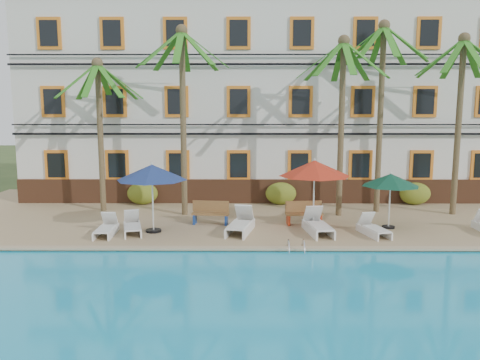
{
  "coord_description": "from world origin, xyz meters",
  "views": [
    {
      "loc": [
        -1.31,
        -15.94,
        4.8
      ],
      "look_at": [
        -1.41,
        3.0,
        2.0
      ],
      "focal_mm": 35.0,
      "sensor_mm": 36.0,
      "label": 1
    }
  ],
  "objects_px": {
    "palm_d": "(381,92)",
    "bench_right": "(304,213)",
    "palm_b": "(183,96)",
    "lounger_c": "(241,224)",
    "palm_e": "(460,100)",
    "umbrella_green": "(391,180)",
    "palm_c": "(342,102)",
    "umbrella_blue": "(152,173)",
    "bench_left": "(211,212)",
    "lounger_e": "(373,228)",
    "pool_ladder": "(296,250)",
    "palm_a": "(99,113)",
    "lounger_b": "(132,226)",
    "lounger_a": "(106,228)",
    "umbrella_red": "(314,169)",
    "lounger_d": "(318,225)"
  },
  "relations": [
    {
      "from": "palm_b",
      "to": "lounger_b",
      "type": "xyz_separation_m",
      "value": [
        -1.59,
        -3.18,
        -4.93
      ]
    },
    {
      "from": "lounger_c",
      "to": "bench_left",
      "type": "xyz_separation_m",
      "value": [
        -1.21,
        1.35,
        0.15
      ]
    },
    {
      "from": "umbrella_green",
      "to": "bench_left",
      "type": "xyz_separation_m",
      "value": [
        -7.03,
        0.63,
        -1.42
      ]
    },
    {
      "from": "palm_e",
      "to": "umbrella_green",
      "type": "distance_m",
      "value": 5.41
    },
    {
      "from": "palm_b",
      "to": "bench_right",
      "type": "distance_m",
      "value": 7.13
    },
    {
      "from": "lounger_c",
      "to": "lounger_e",
      "type": "height_order",
      "value": "lounger_c"
    },
    {
      "from": "palm_b",
      "to": "bench_right",
      "type": "relative_size",
      "value": 5.29
    },
    {
      "from": "palm_d",
      "to": "umbrella_green",
      "type": "distance_m",
      "value": 4.64
    },
    {
      "from": "bench_right",
      "to": "palm_e",
      "type": "bearing_deg",
      "value": 15.24
    },
    {
      "from": "umbrella_green",
      "to": "lounger_e",
      "type": "bearing_deg",
      "value": -130.11
    },
    {
      "from": "lounger_b",
      "to": "bench_left",
      "type": "relative_size",
      "value": 1.18
    },
    {
      "from": "lounger_a",
      "to": "bench_right",
      "type": "distance_m",
      "value": 7.74
    },
    {
      "from": "lounger_a",
      "to": "bench_left",
      "type": "bearing_deg",
      "value": 25.11
    },
    {
      "from": "palm_b",
      "to": "lounger_c",
      "type": "height_order",
      "value": "palm_b"
    },
    {
      "from": "pool_ladder",
      "to": "palm_c",
      "type": "bearing_deg",
      "value": 64.74
    },
    {
      "from": "palm_d",
      "to": "bench_right",
      "type": "distance_m",
      "value": 6.57
    },
    {
      "from": "umbrella_red",
      "to": "lounger_e",
      "type": "distance_m",
      "value": 3.11
    },
    {
      "from": "palm_e",
      "to": "palm_c",
      "type": "bearing_deg",
      "value": -177.0
    },
    {
      "from": "lounger_e",
      "to": "bench_right",
      "type": "height_order",
      "value": "bench_right"
    },
    {
      "from": "palm_b",
      "to": "pool_ladder",
      "type": "height_order",
      "value": "palm_b"
    },
    {
      "from": "palm_b",
      "to": "umbrella_green",
      "type": "relative_size",
      "value": 3.67
    },
    {
      "from": "palm_b",
      "to": "lounger_e",
      "type": "bearing_deg",
      "value": -24.87
    },
    {
      "from": "umbrella_red",
      "to": "lounger_c",
      "type": "bearing_deg",
      "value": -167.39
    },
    {
      "from": "lounger_d",
      "to": "bench_right",
      "type": "height_order",
      "value": "lounger_d"
    },
    {
      "from": "lounger_b",
      "to": "umbrella_blue",
      "type": "bearing_deg",
      "value": 12.61
    },
    {
      "from": "umbrella_blue",
      "to": "lounger_c",
      "type": "xyz_separation_m",
      "value": [
        3.32,
        -0.06,
        -1.95
      ]
    },
    {
      "from": "lounger_b",
      "to": "umbrella_red",
      "type": "bearing_deg",
      "value": 6.12
    },
    {
      "from": "umbrella_green",
      "to": "bench_right",
      "type": "bearing_deg",
      "value": 168.98
    },
    {
      "from": "palm_d",
      "to": "lounger_e",
      "type": "relative_size",
      "value": 4.79
    },
    {
      "from": "umbrella_blue",
      "to": "pool_ladder",
      "type": "relative_size",
      "value": 3.57
    },
    {
      "from": "umbrella_red",
      "to": "pool_ladder",
      "type": "bearing_deg",
      "value": -108.99
    },
    {
      "from": "umbrella_blue",
      "to": "lounger_e",
      "type": "distance_m",
      "value": 8.48
    },
    {
      "from": "palm_a",
      "to": "palm_e",
      "type": "height_order",
      "value": "palm_e"
    },
    {
      "from": "palm_d",
      "to": "lounger_e",
      "type": "xyz_separation_m",
      "value": [
        -1.29,
        -4.12,
        -5.12
      ]
    },
    {
      "from": "lounger_c",
      "to": "bench_left",
      "type": "relative_size",
      "value": 1.41
    },
    {
      "from": "palm_b",
      "to": "lounger_c",
      "type": "xyz_separation_m",
      "value": [
        2.49,
        -3.07,
        -4.88
      ]
    },
    {
      "from": "umbrella_red",
      "to": "palm_c",
      "type": "bearing_deg",
      "value": 57.7
    },
    {
      "from": "bench_right",
      "to": "lounger_c",
      "type": "bearing_deg",
      "value": -152.14
    },
    {
      "from": "umbrella_blue",
      "to": "bench_left",
      "type": "height_order",
      "value": "umbrella_blue"
    },
    {
      "from": "palm_b",
      "to": "pool_ladder",
      "type": "distance_m",
      "value": 8.63
    },
    {
      "from": "palm_a",
      "to": "palm_b",
      "type": "xyz_separation_m",
      "value": [
        3.86,
        -0.84,
        0.74
      ]
    },
    {
      "from": "palm_c",
      "to": "pool_ladder",
      "type": "xyz_separation_m",
      "value": [
        -2.47,
        -5.24,
        -4.94
      ]
    },
    {
      "from": "bench_left",
      "to": "lounger_a",
      "type": "bearing_deg",
      "value": -154.89
    },
    {
      "from": "umbrella_green",
      "to": "lounger_a",
      "type": "relative_size",
      "value": 1.31
    },
    {
      "from": "umbrella_blue",
      "to": "lounger_a",
      "type": "bearing_deg",
      "value": -163.83
    },
    {
      "from": "lounger_b",
      "to": "lounger_c",
      "type": "xyz_separation_m",
      "value": [
        4.08,
        0.11,
        0.05
      ]
    },
    {
      "from": "palm_a",
      "to": "umbrella_red",
      "type": "xyz_separation_m",
      "value": [
        9.2,
        -3.28,
        -2.1
      ]
    },
    {
      "from": "lounger_b",
      "to": "pool_ladder",
      "type": "distance_m",
      "value": 6.31
    },
    {
      "from": "bench_right",
      "to": "umbrella_green",
      "type": "bearing_deg",
      "value": -11.02
    },
    {
      "from": "palm_a",
      "to": "palm_e",
      "type": "xyz_separation_m",
      "value": [
        15.8,
        -0.69,
        0.56
      ]
    }
  ]
}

